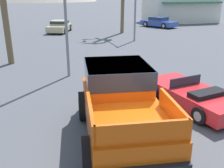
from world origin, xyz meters
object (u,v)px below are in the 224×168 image
red_convertible_car (193,96)px  parked_car_blue (159,22)px  parked_car_tan (60,26)px  orange_pickup_truck (120,98)px

red_convertible_car → parked_car_blue: parked_car_blue is taller
red_convertible_car → parked_car_tan: 21.38m
red_convertible_car → parked_car_tan: (-2.65, 21.22, 0.21)m
red_convertible_car → parked_car_blue: 24.05m
orange_pickup_truck → parked_car_tan: (0.62, 22.35, -0.52)m
parked_car_blue → parked_car_tan: parked_car_tan is taller
orange_pickup_truck → red_convertible_car: bearing=27.7°
orange_pickup_truck → parked_car_blue: 26.51m
orange_pickup_truck → red_convertible_car: (3.27, 1.14, -0.73)m
parked_car_blue → parked_car_tan: (-12.20, -0.85, -0.00)m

